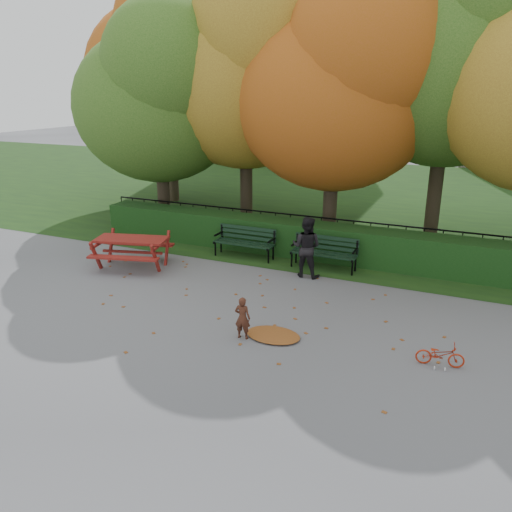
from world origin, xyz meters
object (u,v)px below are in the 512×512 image
at_px(tree_a, 162,95).
at_px(adult, 306,247).
at_px(tree_c, 345,84).
at_px(bicycle, 440,355).
at_px(child, 243,318).
at_px(tree_b, 252,66).
at_px(bench_right, 325,250).
at_px(bench_left, 245,240).
at_px(tree_d, 466,40).
at_px(picnic_table, 132,245).
at_px(tree_f, 171,63).

relative_size(tree_a, adult, 4.64).
distance_m(tree_c, adult, 5.05).
relative_size(adult, bicycle, 1.93).
bearing_deg(child, tree_b, -72.48).
xyz_separation_m(tree_c, bench_right, (0.27, -2.26, -4.30)).
distance_m(bench_left, child, 5.06).
height_order(tree_a, tree_d, tree_d).
bearing_deg(child, tree_d, -116.20).
bearing_deg(bench_right, bench_left, 180.00).
xyz_separation_m(tree_b, picnic_table, (-1.34, -5.10, -4.76)).
distance_m(child, adult, 3.82).
distance_m(tree_b, bicycle, 11.22).
xyz_separation_m(bench_left, bench_right, (2.40, 0.00, 0.00)).
height_order(tree_b, bicycle, tree_b).
distance_m(tree_a, picnic_table, 5.70).
relative_size(tree_b, bench_right, 4.88).
relative_size(tree_d, adult, 5.93).
distance_m(tree_b, bench_left, 5.87).
bearing_deg(bench_left, picnic_table, -140.33).
bearing_deg(bench_left, tree_c, 46.64).
xyz_separation_m(tree_d, bicycle, (0.58, -7.65, -5.76)).
bearing_deg(tree_c, tree_a, -176.35).
bearing_deg(tree_a, bicycle, -31.86).
height_order(tree_f, child, tree_f).
height_order(picnic_table, child, picnic_table).
height_order(tree_b, bench_right, tree_b).
height_order(child, bicycle, child).
distance_m(tree_b, tree_f, 5.32).
xyz_separation_m(tree_f, adult, (7.96, -6.34, -4.89)).
xyz_separation_m(tree_c, child, (-0.04, -6.86, -4.39)).
distance_m(tree_d, tree_f, 11.20).
relative_size(tree_f, bench_left, 5.10).
height_order(bench_left, picnic_table, picnic_table).
relative_size(bench_left, child, 2.06).
height_order(bench_left, bicycle, bench_left).
height_order(bench_left, child, bench_left).
xyz_separation_m(tree_d, child, (-3.08, -8.13, -5.54)).
bearing_deg(picnic_table, tree_d, 20.78).
bearing_deg(tree_d, tree_b, -175.62).
height_order(bench_right, picnic_table, picnic_table).
relative_size(tree_a, bicycle, 8.96).
height_order(tree_d, bench_right, tree_d).
distance_m(tree_b, picnic_table, 7.10).
bearing_deg(adult, tree_d, -124.34).
height_order(tree_d, bench_left, tree_d).
xyz_separation_m(tree_c, picnic_table, (-4.61, -4.32, -4.18)).
xyz_separation_m(tree_a, bench_left, (3.89, -1.88, -4.00)).
xyz_separation_m(tree_c, bench_left, (-2.13, -2.26, -4.30)).
xyz_separation_m(picnic_table, bicycle, (8.24, -2.06, -0.42)).
xyz_separation_m(bench_right, child, (-0.30, -4.60, -0.08)).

